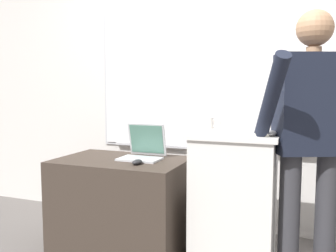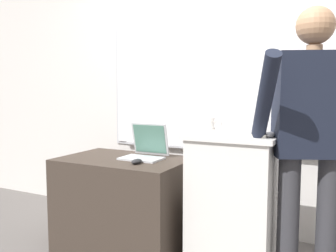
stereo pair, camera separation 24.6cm
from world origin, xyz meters
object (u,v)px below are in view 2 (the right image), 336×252
at_px(lectern_podium, 232,204).
at_px(laptop, 146,148).
at_px(computer_mouse_by_keyboard, 270,134).
at_px(coffee_mug, 210,124).
at_px(side_desk, 124,204).
at_px(computer_mouse_by_laptop, 137,161).
at_px(wireless_keyboard, 232,134).
at_px(person_presenter, 311,129).

xyz_separation_m(lectern_podium, laptop, (-0.69, 0.06, 0.32)).
relative_size(lectern_podium, computer_mouse_by_keyboard, 9.28).
height_order(computer_mouse_by_keyboard, coffee_mug, coffee_mug).
relative_size(side_desk, laptop, 3.14).
bearing_deg(computer_mouse_by_keyboard, computer_mouse_by_laptop, -172.41).
relative_size(lectern_podium, computer_mouse_by_laptop, 9.28).
distance_m(laptop, wireless_keyboard, 0.72).
height_order(wireless_keyboard, computer_mouse_by_laptop, wireless_keyboard).
bearing_deg(coffee_mug, computer_mouse_by_keyboard, -22.42).
relative_size(laptop, computer_mouse_by_keyboard, 3.02).
height_order(person_presenter, computer_mouse_by_keyboard, person_presenter).
distance_m(wireless_keyboard, coffee_mug, 0.29).
distance_m(computer_mouse_by_laptop, coffee_mug, 0.58).
height_order(laptop, computer_mouse_by_laptop, laptop).
relative_size(side_desk, coffee_mug, 7.03).
bearing_deg(coffee_mug, side_desk, -164.50).
xyz_separation_m(computer_mouse_by_keyboard, coffee_mug, (-0.45, 0.18, 0.03)).
bearing_deg(laptop, lectern_podium, -5.20).
height_order(lectern_podium, computer_mouse_by_laptop, lectern_podium).
relative_size(person_presenter, computer_mouse_by_keyboard, 16.91).
bearing_deg(person_presenter, lectern_podium, 160.16).
bearing_deg(lectern_podium, coffee_mug, 146.23).
xyz_separation_m(side_desk, wireless_keyboard, (0.83, -0.02, 0.59)).
bearing_deg(wireless_keyboard, lectern_podium, 98.25).
distance_m(person_presenter, computer_mouse_by_keyboard, 0.24).
bearing_deg(side_desk, laptop, 33.62).
xyz_separation_m(person_presenter, coffee_mug, (-0.67, 0.11, -0.01)).
height_order(lectern_podium, computer_mouse_by_keyboard, computer_mouse_by_keyboard).
distance_m(person_presenter, wireless_keyboard, 0.47).
bearing_deg(wireless_keyboard, computer_mouse_by_keyboard, 2.07).
relative_size(wireless_keyboard, computer_mouse_by_keyboard, 4.44).
bearing_deg(person_presenter, computer_mouse_by_laptop, 166.56).
xyz_separation_m(person_presenter, computer_mouse_by_laptop, (-1.10, -0.19, -0.26)).
bearing_deg(lectern_podium, computer_mouse_by_keyboard, -10.59).
bearing_deg(coffee_mug, lectern_podium, -33.77).
height_order(laptop, wireless_keyboard, laptop).
bearing_deg(coffee_mug, computer_mouse_by_laptop, -144.58).
bearing_deg(wireless_keyboard, coffee_mug, 138.39).
relative_size(computer_mouse_by_keyboard, coffee_mug, 0.74).
distance_m(computer_mouse_by_keyboard, coffee_mug, 0.48).
bearing_deg(coffee_mug, wireless_keyboard, -41.61).
bearing_deg(side_desk, coffee_mug, 15.50).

